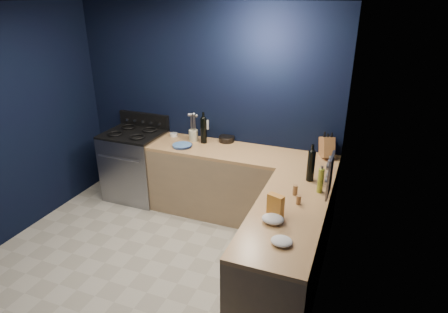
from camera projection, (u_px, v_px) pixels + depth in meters
The scene contains 27 objects.
floor at pixel (140, 274), 3.94m from camera, with size 3.50×3.50×0.02m, color #B4AE9E.
ceiling at pixel (110, 1), 2.90m from camera, with size 3.50×3.50×0.02m, color silver.
wall_back at pixel (206, 108), 4.93m from camera, with size 3.50×0.02×2.60m, color black.
wall_right at pixel (326, 192), 2.83m from camera, with size 0.02×3.50×2.60m, color black.
cab_back at pixel (240, 186), 4.79m from camera, with size 2.30×0.63×0.86m, color #947754.
top_back at pixel (241, 153), 4.61m from camera, with size 2.30×0.63×0.04m, color olive.
cab_right at pixel (285, 254), 3.53m from camera, with size 0.63×1.67×0.86m, color #947754.
top_right at pixel (288, 213), 3.35m from camera, with size 0.63×1.67×0.04m, color olive.
gas_range at pixel (136, 166), 5.28m from camera, with size 0.76×0.66×0.92m, color gray.
oven_door at pixel (123, 176), 5.01m from camera, with size 0.59×0.02×0.42m, color black.
cooktop at pixel (133, 134), 5.09m from camera, with size 0.76×0.66×0.03m, color black.
backguard at pixel (144, 120), 5.31m from camera, with size 0.76×0.06×0.20m, color black.
spice_panel at pixel (330, 176), 3.36m from camera, with size 0.02×0.28×0.38m, color gray.
wall_outlet at pixel (205, 124), 4.99m from camera, with size 0.09×0.02×0.13m, color white.
plate_stack at pixel (182, 146), 4.75m from camera, with size 0.24×0.24×0.03m, color #3760AC.
ramekin at pixel (174, 135), 5.10m from camera, with size 0.10×0.10×0.04m, color white.
utensil_crock at pixel (193, 135), 4.91m from camera, with size 0.12×0.12×0.15m, color beige.
wine_bottle_back at pixel (204, 131), 4.82m from camera, with size 0.08×0.08×0.33m, color black.
lemon_basket at pixel (227, 139), 4.90m from camera, with size 0.20×0.20×0.08m, color black.
knife_block at pixel (327, 147), 4.42m from camera, with size 0.13×0.22×0.24m, color brown.
wine_bottle_right at pixel (311, 166), 3.83m from camera, with size 0.08×0.08×0.31m, color black.
oil_bottle at pixel (321, 181), 3.61m from camera, with size 0.06×0.06×0.24m, color olive.
spice_jar_near at pixel (295, 190), 3.59m from camera, with size 0.05×0.05×0.10m, color olive.
spice_jar_far at pixel (299, 200), 3.44m from camera, with size 0.04×0.04×0.09m, color olive.
crouton_bag at pixel (275, 206), 3.23m from camera, with size 0.14×0.07×0.21m, color #B03028.
towel_front at pixel (273, 219), 3.16m from camera, with size 0.19×0.16×0.07m, color white.
towel_end at pixel (282, 241), 2.89m from camera, with size 0.17×0.15×0.05m, color white.
Camera 1 is at (1.95, -2.61, 2.66)m, focal length 30.43 mm.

